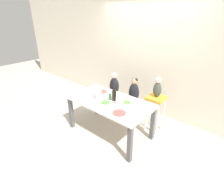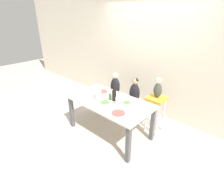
{
  "view_description": "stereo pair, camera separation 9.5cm",
  "coord_description": "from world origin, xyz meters",
  "px_view_note": "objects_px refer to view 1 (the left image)",
  "views": [
    {
      "loc": [
        1.93,
        -2.21,
        2.24
      ],
      "look_at": [
        0.0,
        0.07,
        0.91
      ],
      "focal_mm": 28.0,
      "sensor_mm": 36.0,
      "label": 1
    },
    {
      "loc": [
        2.0,
        -2.15,
        2.24
      ],
      "look_at": [
        0.0,
        0.07,
        0.91
      ],
      "focal_mm": 28.0,
      "sensor_mm": 36.0,
      "label": 2
    }
  ],
  "objects_px": {
    "paper_towel_roll": "(98,94)",
    "salad_bowl_large": "(105,103)",
    "dinner_plate_back_left": "(102,92)",
    "dinner_plate_front_left": "(85,97)",
    "chair_far_center": "(133,105)",
    "salad_bowl_small": "(127,103)",
    "wine_bottle": "(114,95)",
    "dinner_plate_front_right": "(119,113)",
    "wine_glass_far": "(113,92)",
    "person_child_center": "(134,91)",
    "chair_far_left": "(114,98)",
    "chair_right_highchair": "(155,105)",
    "person_baby_right": "(158,87)",
    "person_child_left": "(114,84)",
    "wine_glass_near": "(118,99)",
    "dinner_plate_back_right": "(141,104)"
  },
  "relations": [
    {
      "from": "wine_glass_far",
      "to": "paper_towel_roll",
      "type": "bearing_deg",
      "value": -121.44
    },
    {
      "from": "person_child_center",
      "to": "wine_bottle",
      "type": "bearing_deg",
      "value": -95.15
    },
    {
      "from": "dinner_plate_front_right",
      "to": "person_child_left",
      "type": "bearing_deg",
      "value": 133.4
    },
    {
      "from": "wine_bottle",
      "to": "dinner_plate_back_right",
      "type": "relative_size",
      "value": 1.3
    },
    {
      "from": "chair_far_left",
      "to": "chair_right_highchair",
      "type": "bearing_deg",
      "value": 0.0
    },
    {
      "from": "salad_bowl_large",
      "to": "dinner_plate_front_left",
      "type": "relative_size",
      "value": 0.86
    },
    {
      "from": "salad_bowl_large",
      "to": "dinner_plate_back_right",
      "type": "height_order",
      "value": "salad_bowl_large"
    },
    {
      "from": "paper_towel_roll",
      "to": "wine_glass_near",
      "type": "distance_m",
      "value": 0.41
    },
    {
      "from": "person_child_center",
      "to": "person_baby_right",
      "type": "xyz_separation_m",
      "value": [
        0.52,
        0.0,
        0.23
      ]
    },
    {
      "from": "person_child_center",
      "to": "dinner_plate_front_left",
      "type": "bearing_deg",
      "value": -123.96
    },
    {
      "from": "dinner_plate_front_left",
      "to": "salad_bowl_large",
      "type": "bearing_deg",
      "value": 2.52
    },
    {
      "from": "person_child_left",
      "to": "salad_bowl_large",
      "type": "xyz_separation_m",
      "value": [
        0.49,
        -0.84,
        0.02
      ]
    },
    {
      "from": "chair_far_left",
      "to": "paper_towel_roll",
      "type": "xyz_separation_m",
      "value": [
        0.24,
        -0.76,
        0.45
      ]
    },
    {
      "from": "chair_far_left",
      "to": "wine_glass_near",
      "type": "distance_m",
      "value": 1.04
    },
    {
      "from": "chair_far_center",
      "to": "salad_bowl_large",
      "type": "relative_size",
      "value": 2.46
    },
    {
      "from": "dinner_plate_front_right",
      "to": "salad_bowl_large",
      "type": "bearing_deg",
      "value": 171.39
    },
    {
      "from": "person_baby_right",
      "to": "salad_bowl_large",
      "type": "xyz_separation_m",
      "value": [
        -0.57,
        -0.84,
        -0.21
      ]
    },
    {
      "from": "salad_bowl_large",
      "to": "salad_bowl_small",
      "type": "xyz_separation_m",
      "value": [
        0.29,
        0.26,
        0.0
      ]
    },
    {
      "from": "dinner_plate_back_left",
      "to": "person_child_left",
      "type": "bearing_deg",
      "value": 94.5
    },
    {
      "from": "person_child_center",
      "to": "wine_glass_far",
      "type": "bearing_deg",
      "value": -105.85
    },
    {
      "from": "wine_bottle",
      "to": "dinner_plate_back_left",
      "type": "relative_size",
      "value": 1.3
    },
    {
      "from": "chair_far_left",
      "to": "wine_glass_near",
      "type": "bearing_deg",
      "value": -46.74
    },
    {
      "from": "paper_towel_roll",
      "to": "salad_bowl_large",
      "type": "bearing_deg",
      "value": -17.19
    },
    {
      "from": "wine_glass_far",
      "to": "salad_bowl_small",
      "type": "height_order",
      "value": "wine_glass_far"
    },
    {
      "from": "person_child_left",
      "to": "wine_bottle",
      "type": "bearing_deg",
      "value": -50.4
    },
    {
      "from": "dinner_plate_back_right",
      "to": "dinner_plate_front_right",
      "type": "height_order",
      "value": "same"
    },
    {
      "from": "wine_glass_near",
      "to": "salad_bowl_small",
      "type": "bearing_deg",
      "value": 36.33
    },
    {
      "from": "chair_far_center",
      "to": "dinner_plate_back_left",
      "type": "relative_size",
      "value": 2.12
    },
    {
      "from": "person_child_left",
      "to": "wine_bottle",
      "type": "xyz_separation_m",
      "value": [
        0.49,
        -0.59,
        0.1
      ]
    },
    {
      "from": "chair_far_left",
      "to": "chair_right_highchair",
      "type": "height_order",
      "value": "chair_right_highchair"
    },
    {
      "from": "dinner_plate_back_right",
      "to": "wine_bottle",
      "type": "bearing_deg",
      "value": -157.72
    },
    {
      "from": "chair_right_highchair",
      "to": "dinner_plate_back_left",
      "type": "bearing_deg",
      "value": -155.9
    },
    {
      "from": "salad_bowl_large",
      "to": "dinner_plate_back_left",
      "type": "bearing_deg",
      "value": 139.99
    },
    {
      "from": "person_child_left",
      "to": "salad_bowl_small",
      "type": "xyz_separation_m",
      "value": [
        0.78,
        -0.59,
        0.02
      ]
    },
    {
      "from": "person_child_left",
      "to": "dinner_plate_back_left",
      "type": "height_order",
      "value": "person_child_left"
    },
    {
      "from": "chair_far_center",
      "to": "dinner_plate_back_right",
      "type": "xyz_separation_m",
      "value": [
        0.41,
        -0.4,
        0.33
      ]
    },
    {
      "from": "wine_bottle",
      "to": "salad_bowl_small",
      "type": "xyz_separation_m",
      "value": [
        0.3,
        0.01,
        -0.07
      ]
    },
    {
      "from": "dinner_plate_back_left",
      "to": "dinner_plate_front_left",
      "type": "bearing_deg",
      "value": -100.68
    },
    {
      "from": "person_baby_right",
      "to": "dinner_plate_front_left",
      "type": "bearing_deg",
      "value": -141.81
    },
    {
      "from": "wine_bottle",
      "to": "dinner_plate_front_right",
      "type": "xyz_separation_m",
      "value": [
        0.36,
        -0.3,
        -0.11
      ]
    },
    {
      "from": "paper_towel_roll",
      "to": "dinner_plate_front_left",
      "type": "height_order",
      "value": "paper_towel_roll"
    },
    {
      "from": "person_baby_right",
      "to": "salad_bowl_small",
      "type": "xyz_separation_m",
      "value": [
        -0.27,
        -0.59,
        -0.21
      ]
    },
    {
      "from": "wine_glass_near",
      "to": "dinner_plate_back_right",
      "type": "xyz_separation_m",
      "value": [
        0.31,
        0.29,
        -0.11
      ]
    },
    {
      "from": "person_child_left",
      "to": "dinner_plate_front_right",
      "type": "height_order",
      "value": "person_child_left"
    },
    {
      "from": "dinner_plate_front_right",
      "to": "wine_glass_far",
      "type": "bearing_deg",
      "value": 139.97
    },
    {
      "from": "chair_far_center",
      "to": "wine_glass_far",
      "type": "bearing_deg",
      "value": -105.87
    },
    {
      "from": "chair_far_center",
      "to": "salad_bowl_small",
      "type": "distance_m",
      "value": 0.73
    },
    {
      "from": "chair_right_highchair",
      "to": "person_baby_right",
      "type": "relative_size",
      "value": 1.88
    },
    {
      "from": "person_child_left",
      "to": "salad_bowl_large",
      "type": "distance_m",
      "value": 0.98
    },
    {
      "from": "dinner_plate_front_left",
      "to": "wine_bottle",
      "type": "bearing_deg",
      "value": 27.38
    }
  ]
}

